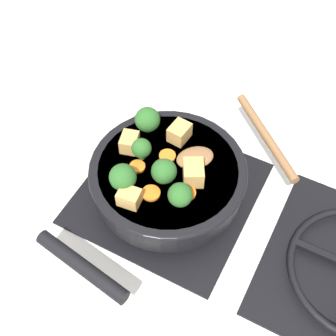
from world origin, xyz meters
The scene contains 17 objects.
ground_plane centered at (0.00, 0.00, 0.00)m, with size 2.40×2.40×0.00m, color white.
front_burner_grate centered at (0.00, 0.00, 0.01)m, with size 0.31×0.31×0.03m.
skillet_pan centered at (0.00, 0.00, 0.06)m, with size 0.39×0.28×0.05m.
wooden_spoon centered at (-0.10, 0.09, 0.09)m, with size 0.22×0.22×0.02m.
tofu_cube_center_large centered at (-0.07, -0.01, 0.10)m, with size 0.04×0.03×0.03m, color tan.
tofu_cube_near_handle centered at (0.00, 0.05, 0.10)m, with size 0.04×0.03×0.03m, color tan.
tofu_cube_east_chunk centered at (-0.01, -0.08, 0.10)m, with size 0.04×0.03×0.03m, color tan.
tofu_cube_west_chunk centered at (0.09, -0.02, 0.10)m, with size 0.04×0.03×0.03m, color tan.
broccoli_floret_near_spoon centered at (0.03, 0.01, 0.11)m, with size 0.04×0.04×0.05m.
broccoli_floret_center_top centered at (-0.06, -0.07, 0.11)m, with size 0.05×0.05×0.05m.
broccoli_floret_east_rim centered at (0.00, -0.05, 0.11)m, with size 0.04×0.04×0.04m.
broccoli_floret_west_rim centered at (0.06, 0.05, 0.11)m, with size 0.04×0.04×0.05m.
broccoli_floret_north_edge centered at (0.07, -0.05, 0.11)m, with size 0.05×0.05×0.05m.
carrot_slice_orange_thin centered at (0.02, -0.05, 0.08)m, with size 0.03×0.03×0.01m, color orange.
carrot_slice_near_center centered at (0.03, 0.05, 0.08)m, with size 0.03×0.03×0.01m, color orange.
carrot_slice_edge_slice centered at (0.06, 0.00, 0.08)m, with size 0.03×0.03×0.01m, color orange.
carrot_slice_under_broccoli centered at (-0.02, -0.01, 0.08)m, with size 0.03×0.03×0.01m, color orange.
Camera 1 is at (0.44, 0.23, 0.74)m, focal length 50.00 mm.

